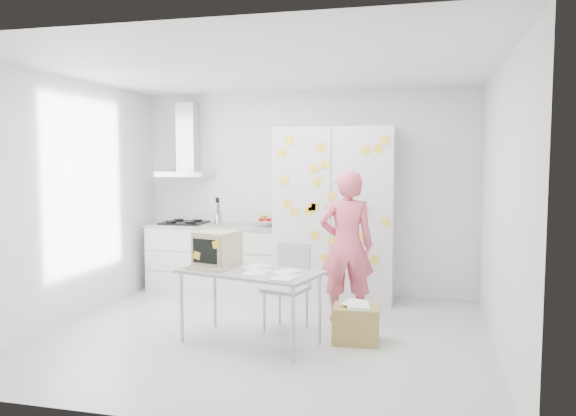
% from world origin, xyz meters
% --- Properties ---
extents(floor, '(4.50, 4.00, 0.02)m').
position_xyz_m(floor, '(0.00, 0.00, -0.01)').
color(floor, silver).
rests_on(floor, ground).
extents(walls, '(4.52, 4.01, 2.70)m').
position_xyz_m(walls, '(0.00, 0.72, 1.35)').
color(walls, white).
rests_on(walls, ground).
extents(ceiling, '(4.50, 4.00, 0.02)m').
position_xyz_m(ceiling, '(0.00, 0.00, 2.70)').
color(ceiling, white).
rests_on(ceiling, walls).
extents(counter_run, '(1.84, 0.63, 1.28)m').
position_xyz_m(counter_run, '(-1.20, 1.70, 0.47)').
color(counter_run, white).
rests_on(counter_run, ground).
extents(range_hood, '(0.70, 0.48, 1.01)m').
position_xyz_m(range_hood, '(-1.65, 1.84, 1.96)').
color(range_hood, silver).
rests_on(range_hood, walls).
extents(tall_cabinet, '(1.50, 0.68, 2.20)m').
position_xyz_m(tall_cabinet, '(0.45, 1.67, 1.10)').
color(tall_cabinet, silver).
rests_on(tall_cabinet, ground).
extents(person, '(0.70, 0.56, 1.69)m').
position_xyz_m(person, '(0.73, 0.75, 0.84)').
color(person, '#E55970').
rests_on(person, ground).
extents(desk, '(1.47, 0.98, 1.07)m').
position_xyz_m(desk, '(-0.32, -0.19, 0.81)').
color(desk, '#969CA0').
rests_on(desk, ground).
extents(chair, '(0.50, 0.50, 0.91)m').
position_xyz_m(chair, '(0.18, 0.29, 0.51)').
color(chair, '#AEADAB').
rests_on(chair, ground).
extents(cardboard_box, '(0.47, 0.38, 0.39)m').
position_xyz_m(cardboard_box, '(0.94, 0.00, 0.19)').
color(cardboard_box, '#A08845').
rests_on(cardboard_box, ground).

